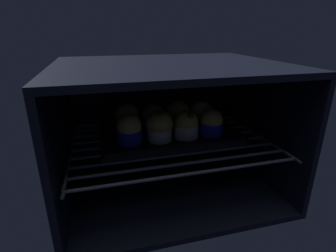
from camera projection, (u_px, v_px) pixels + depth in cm
name	position (u px, v px, depth cm)	size (l,w,h in cm)	color
oven_cavity	(166.00, 124.00, 77.62)	(59.00, 47.00, 37.00)	black
oven_rack	(170.00, 140.00, 74.97)	(54.80, 42.00, 0.80)	#444756
baking_tray	(168.00, 135.00, 76.23)	(38.72, 23.36, 2.20)	black
muffin_row0_col0	(129.00, 130.00, 68.55)	(6.67, 6.67, 7.90)	#1928B7
muffin_row0_col1	(160.00, 127.00, 70.03)	(7.21, 7.21, 8.56)	silver
muffin_row0_col2	(186.00, 125.00, 72.19)	(6.67, 6.67, 7.57)	silver
muffin_row0_col3	(211.00, 123.00, 74.16)	(6.67, 6.67, 7.50)	#1928B7
muffin_row1_col0	(127.00, 119.00, 75.64)	(7.04, 7.04, 8.55)	silver
muffin_row1_col1	(153.00, 118.00, 77.47)	(6.67, 6.67, 7.92)	#1928B7
muffin_row1_col2	(178.00, 115.00, 78.87)	(7.27, 7.27, 8.45)	silver
muffin_row1_col3	(201.00, 114.00, 80.75)	(7.24, 7.24, 8.05)	#1928B7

